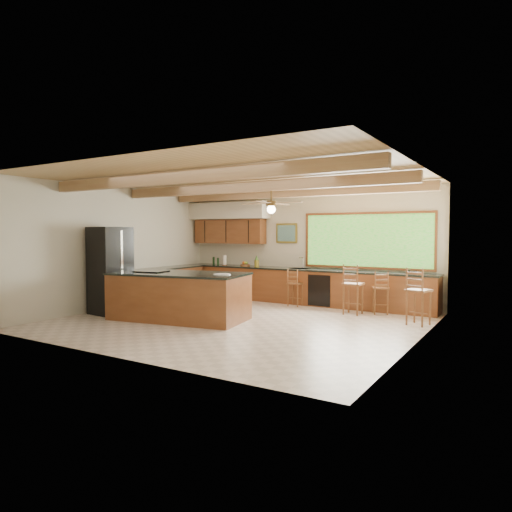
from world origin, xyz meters
The scene contains 9 objects.
ground centered at (0.00, 0.00, 0.00)m, with size 7.20×7.20×0.00m, color beige.
room_shell centered at (-0.17, 0.65, 2.21)m, with size 7.27×6.54×3.02m.
counter_run centered at (-0.82, 2.52, 0.46)m, with size 7.12×3.10×1.24m.
island centered at (-1.23, -0.46, 0.51)m, with size 3.09×1.84×1.03m.
refrigerator centered at (-3.05, -0.75, 1.00)m, with size 0.85×0.83×2.00m.
bar_stool_a centered at (0.10, 2.40, 0.56)m, with size 0.34×0.34×0.95m.
bar_stool_b centered at (1.76, 2.01, 0.68)m, with size 0.42×0.42×1.16m.
bar_stool_c centered at (2.28, 2.40, 0.59)m, with size 0.48×0.48×1.00m.
bar_stool_d centered at (3.30, 1.54, 0.69)m, with size 0.51×0.51×1.17m.
Camera 1 is at (5.25, -7.92, 1.88)m, focal length 32.00 mm.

